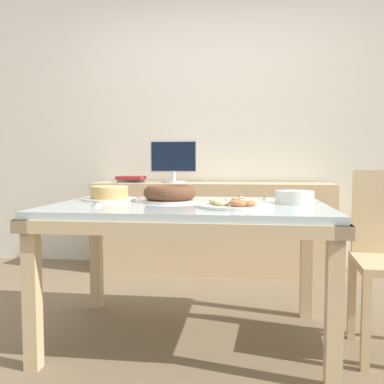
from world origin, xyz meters
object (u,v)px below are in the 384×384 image
Objects in this scene: computer_monitor at (174,162)px; tealight_centre at (97,203)px; cake_chocolate_round at (110,194)px; tealight_right_edge at (240,197)px; book_stack at (131,179)px; plate_stack at (294,197)px; tealight_near_front at (266,198)px; pastry_platter at (235,204)px; cake_golden_bundt at (170,194)px.

computer_monitor is 10.60× the size of tealight_centre.
tealight_right_edge is at bearing 14.39° from cake_chocolate_round.
computer_monitor is at bearing 85.70° from tealight_centre.
book_stack is 1.20× the size of plate_stack.
plate_stack is 5.25× the size of tealight_near_front.
tealight_right_edge is (1.01, -1.16, -0.06)m from book_stack.
tealight_right_edge is 1.00× the size of tealight_centre.
book_stack is 1.68m from tealight_centre.
pastry_platter is (0.99, -1.65, -0.06)m from book_stack.
tealight_centre is at bearing -167.29° from plate_stack.
cake_golden_bundt is 0.60m from tealight_near_front.
cake_golden_bundt is at bearing -156.99° from tealight_near_front.
book_stack reaches higher than tealight_right_edge.
plate_stack is at bearing -59.80° from tealight_near_front.
cake_chocolate_round is at bearing 171.52° from cake_golden_bundt.
computer_monitor is at bearing 98.81° from cake_golden_bundt.
book_stack is 1.66m from tealight_near_front.
tealight_right_edge is (0.40, 0.25, -0.04)m from cake_golden_bundt.
book_stack is 0.79× the size of cake_chocolate_round.
plate_stack reaches higher than tealight_near_front.
tealight_right_edge is at bearing 32.57° from cake_golden_bundt.
cake_chocolate_round is 0.84× the size of pastry_platter.
book_stack is at bearing 131.19° from tealight_right_edge.
tealight_centre is at bearing -179.53° from pastry_platter.
book_stack is at bearing 179.80° from computer_monitor.
book_stack is at bearing 121.07° from pastry_platter.
plate_stack is at bearing -57.22° from computer_monitor.
tealight_centre is at bearing -84.16° from cake_chocolate_round.
book_stack is 1.93m from plate_stack.
tealight_centre is (-0.34, -0.25, -0.04)m from cake_golden_bundt.
computer_monitor reaches higher than plate_stack.
tealight_right_edge is at bearing 87.89° from pastry_platter.
book_stack is 1.37m from cake_chocolate_round.
tealight_near_front is (0.17, 0.47, -0.00)m from pastry_platter.
pastry_platter is at bearing -21.45° from cake_chocolate_round.
cake_chocolate_round reaches higher than plate_stack.
plate_stack is at bearing -41.51° from tealight_right_edge.
plate_stack is at bearing 12.71° from tealight_centre.
tealight_centre is (-1.04, -0.23, -0.02)m from plate_stack.
cake_golden_bundt is 7.79× the size of tealight_right_edge.
computer_monitor is 1.12× the size of pastry_platter.
book_stack is 1.54m from tealight_right_edge.
plate_stack is (1.31, -1.42, -0.04)m from book_stack.
computer_monitor reaches higher than cake_chocolate_round.
tealight_near_front is 1.02m from tealight_centre.
cake_golden_bundt reaches higher than tealight_near_front.
tealight_right_edge is at bearing 138.49° from plate_stack.
pastry_platter is at bearing -144.27° from plate_stack.
tealight_near_front is (0.55, 0.23, -0.04)m from cake_golden_bundt.
computer_monitor is 1.42m from tealight_near_front.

